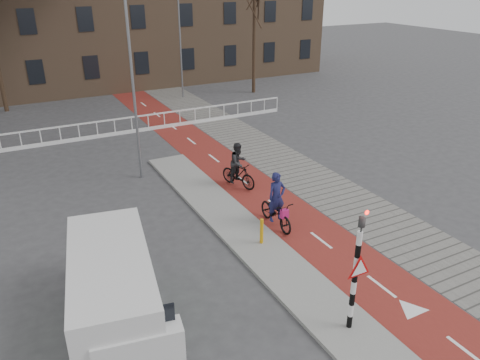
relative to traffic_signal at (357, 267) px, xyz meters
name	(u,v)px	position (x,y,z in m)	size (l,w,h in m)	color
ground	(321,283)	(0.60, 2.02, -1.99)	(120.00, 120.00, 0.00)	#38383A
bike_lane	(222,165)	(2.10, 12.02, -1.98)	(2.50, 60.00, 0.01)	maroon
sidewalk	(271,155)	(4.90, 12.02, -1.98)	(3.00, 60.00, 0.01)	slate
curb_island	(240,228)	(-0.10, 6.02, -1.93)	(1.80, 16.00, 0.12)	gray
traffic_signal	(357,267)	(0.00, 0.00, 0.00)	(0.80, 0.80, 3.68)	black
bollard	(262,231)	(0.05, 4.70, -1.41)	(0.12, 0.12, 0.92)	#CF8E0B
cyclist_near	(276,209)	(1.23, 5.66, -1.27)	(0.74, 2.07, 2.12)	black
cyclist_far	(238,169)	(1.62, 9.42, -1.15)	(1.15, 1.95, 2.02)	black
van	(113,290)	(-5.36, 3.10, -0.86)	(2.82, 5.26, 2.14)	silver
railing	(61,138)	(-4.40, 19.02, -1.68)	(28.00, 0.10, 0.99)	silver
tree_right	(254,43)	(10.92, 24.60, 1.76)	(0.26, 0.26, 7.50)	black
streetlight_near	(133,85)	(-1.87, 12.40, 2.29)	(0.12, 0.12, 8.56)	slate
streetlight_right	(180,44)	(5.40, 25.71, 1.94)	(0.12, 0.12, 7.85)	slate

